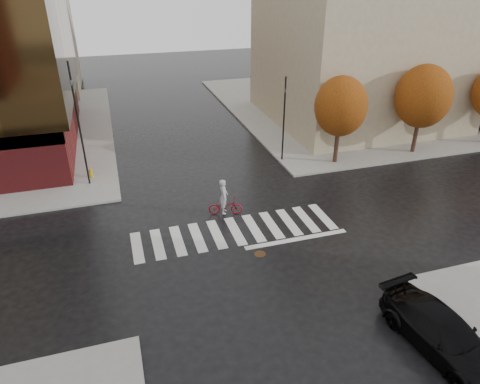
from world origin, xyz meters
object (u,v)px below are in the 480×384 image
Objects in this scene: sedan at (442,332)px; traffic_light_ne at (284,115)px; cyclist at (225,203)px; fire_hydrant at (91,172)px; traffic_light_nw at (77,116)px.

traffic_light_ne reaches higher than sedan.
sedan is 13.50m from cyclist.
cyclist is 0.37× the size of traffic_light_ne.
traffic_light_ne is at bearing 79.27° from sedan.
cyclist is 10.78m from fire_hydrant.
sedan is 23.81m from fire_hydrant.
fire_hydrant is (0.13, 1.00, -4.41)m from traffic_light_nw.
sedan is 19.17m from traffic_light_ne.
sedan is 0.66× the size of traffic_light_nw.
fire_hydrant is (-13.04, 19.92, -0.25)m from sedan.
cyclist is 3.38× the size of fire_hydrant.
cyclist is at bearing -44.09° from fire_hydrant.
sedan is 7.81× the size of fire_hydrant.
fire_hydrant is at bearing -165.96° from traffic_light_nw.
traffic_light_ne is (6.36, 6.50, 2.88)m from cyclist.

